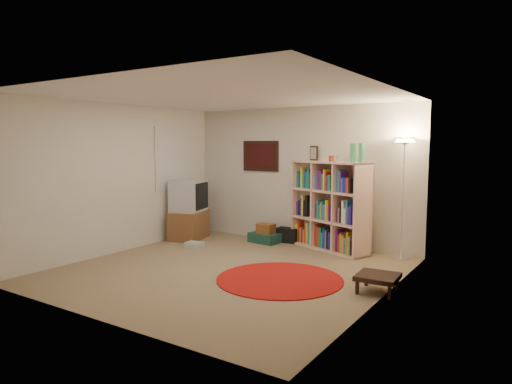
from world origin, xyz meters
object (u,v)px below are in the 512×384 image
(bookshelf, at_px, (329,207))
(side_table, at_px, (378,277))
(suitcase, at_px, (265,238))
(tv_stand, at_px, (189,211))
(floor_lamp, at_px, (404,158))
(floor_fan, at_px, (359,243))

(bookshelf, xyz_separation_m, side_table, (1.46, -1.82, -0.55))
(suitcase, relative_size, side_table, 1.15)
(tv_stand, height_order, side_table, tv_stand)
(floor_lamp, xyz_separation_m, tv_stand, (-3.88, -0.66, -1.05))
(floor_fan, xyz_separation_m, tv_stand, (-3.18, -0.67, 0.38))
(floor_lamp, bearing_deg, bookshelf, -179.45)
(floor_lamp, xyz_separation_m, floor_fan, (-0.70, 0.01, -1.43))
(tv_stand, bearing_deg, suitcase, 3.60)
(side_table, bearing_deg, floor_lamp, 96.65)
(tv_stand, bearing_deg, floor_fan, -4.88)
(floor_lamp, distance_m, tv_stand, 4.07)
(floor_lamp, height_order, tv_stand, floor_lamp)
(suitcase, bearing_deg, tv_stand, -151.77)
(floor_fan, relative_size, tv_stand, 0.30)
(floor_fan, bearing_deg, bookshelf, -177.39)
(floor_lamp, bearing_deg, tv_stand, -170.34)
(bookshelf, bearing_deg, floor_lamp, 22.20)
(tv_stand, xyz_separation_m, suitcase, (1.40, 0.52, -0.46))
(suitcase, height_order, side_table, side_table)
(floor_fan, bearing_deg, side_table, -62.86)
(floor_lamp, distance_m, floor_fan, 1.59)
(suitcase, bearing_deg, side_table, -24.13)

